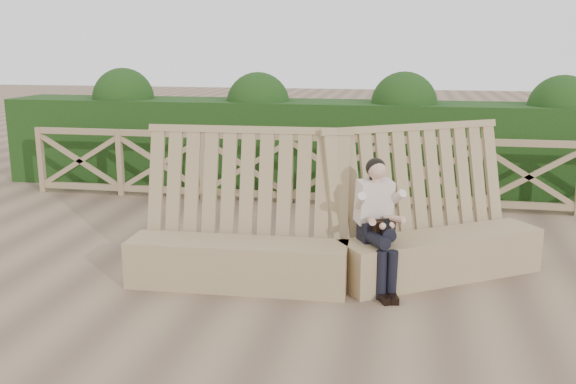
# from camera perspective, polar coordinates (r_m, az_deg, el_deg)

# --- Properties ---
(ground) EXTENTS (60.00, 60.00, 0.00)m
(ground) POSITION_cam_1_polar(r_m,az_deg,el_deg) (6.78, 0.68, -8.24)
(ground) COLOR brown
(ground) RESTS_ON ground
(bench) EXTENTS (4.32, 1.97, 1.62)m
(bench) POSITION_cam_1_polar(r_m,az_deg,el_deg) (6.83, 4.64, -4.49)
(bench) COLOR #947754
(bench) RESTS_ON ground
(woman) EXTENTS (0.53, 0.80, 1.34)m
(woman) POSITION_cam_1_polar(r_m,az_deg,el_deg) (6.55, 7.99, -2.32)
(woman) COLOR black
(woman) RESTS_ON ground
(guardrail) EXTENTS (10.10, 0.09, 1.10)m
(guardrail) POSITION_cam_1_polar(r_m,az_deg,el_deg) (9.97, 4.20, 1.97)
(guardrail) COLOR #88744F
(guardrail) RESTS_ON ground
(hedge) EXTENTS (12.00, 1.20, 1.50)m
(hedge) POSITION_cam_1_polar(r_m,az_deg,el_deg) (11.11, 4.93, 4.13)
(hedge) COLOR black
(hedge) RESTS_ON ground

